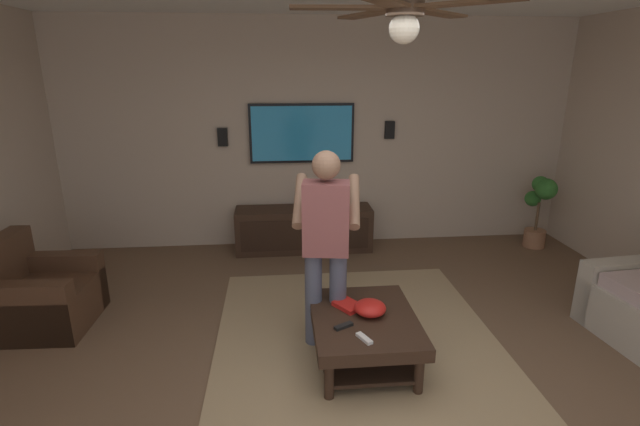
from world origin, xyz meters
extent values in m
plane|color=brown|center=(0.00, 0.00, 0.00)|extent=(7.69, 7.69, 0.00)
cube|color=#BCA893|center=(3.19, 0.00, 1.41)|extent=(0.10, 6.61, 2.83)
cube|color=#9E8460|center=(0.63, -0.09, 0.01)|extent=(2.90, 2.38, 0.01)
cube|color=#A89E8E|center=(0.88, -2.57, 0.29)|extent=(0.26, 0.85, 0.58)
cube|color=#472D1E|center=(1.25, 2.65, 0.20)|extent=(0.83, 0.83, 0.40)
cube|color=#472D1E|center=(0.93, 2.67, 0.28)|extent=(0.19, 0.81, 0.56)
cube|color=#472D1E|center=(1.57, 2.64, 0.28)|extent=(0.19, 0.81, 0.56)
cube|color=#332116|center=(0.43, -0.09, 0.35)|extent=(1.00, 0.80, 0.10)
cylinder|color=#332116|center=(0.85, -0.41, 0.15)|extent=(0.07, 0.07, 0.30)
cylinder|color=#332116|center=(0.85, 0.23, 0.15)|extent=(0.07, 0.07, 0.30)
cylinder|color=#332116|center=(0.01, -0.41, 0.15)|extent=(0.07, 0.07, 0.30)
cylinder|color=#332116|center=(0.01, 0.23, 0.15)|extent=(0.07, 0.07, 0.30)
cube|color=black|center=(0.43, -0.09, 0.10)|extent=(0.88, 0.68, 0.03)
cube|color=#332116|center=(2.86, 0.23, 0.28)|extent=(0.44, 1.70, 0.55)
cube|color=black|center=(2.63, 0.23, 0.28)|extent=(0.01, 1.56, 0.39)
cube|color=black|center=(3.10, 0.23, 1.45)|extent=(0.05, 1.30, 0.73)
cube|color=#288FCF|center=(3.07, 0.23, 1.45)|extent=(0.01, 1.24, 0.67)
cylinder|color=#4C5166|center=(0.70, 0.08, 0.41)|extent=(0.14, 0.14, 0.82)
cylinder|color=#4C5166|center=(0.72, 0.28, 0.41)|extent=(0.14, 0.14, 0.82)
cube|color=#8C4C4C|center=(0.71, 0.18, 1.11)|extent=(0.27, 0.39, 0.58)
sphere|color=#997056|center=(0.71, 0.18, 1.53)|extent=(0.22, 0.22, 0.22)
cylinder|color=#997056|center=(0.86, -0.06, 1.20)|extent=(0.49, 0.16, 0.37)
cylinder|color=#997056|center=(0.92, 0.37, 1.20)|extent=(0.49, 0.16, 0.37)
cube|color=white|center=(1.09, 0.13, 1.10)|extent=(0.05, 0.06, 0.16)
cylinder|color=#9E6B4C|center=(2.69, -2.75, 0.11)|extent=(0.26, 0.26, 0.22)
cylinder|color=brown|center=(2.69, -2.75, 0.41)|extent=(0.04, 0.04, 0.37)
sphere|color=#2D6B28|center=(2.81, -2.74, 0.61)|extent=(0.20, 0.20, 0.20)
sphere|color=#2D6B28|center=(2.64, -2.71, 0.85)|extent=(0.20, 0.20, 0.20)
sphere|color=#2D6B28|center=(2.56, -2.74, 0.80)|extent=(0.26, 0.26, 0.26)
ellipsoid|color=red|center=(0.45, -0.14, 0.46)|extent=(0.25, 0.25, 0.11)
cube|color=white|center=(0.10, -0.03, 0.41)|extent=(0.15, 0.10, 0.02)
cube|color=black|center=(0.28, 0.09, 0.41)|extent=(0.11, 0.15, 0.02)
cube|color=red|center=(0.58, 0.02, 0.42)|extent=(0.27, 0.26, 0.04)
sphere|color=red|center=(2.86, 0.13, 0.66)|extent=(0.22, 0.22, 0.22)
cube|color=black|center=(3.11, -0.88, 1.48)|extent=(0.06, 0.12, 0.22)
cube|color=black|center=(3.11, 1.20, 1.42)|extent=(0.06, 0.12, 0.22)
cylinder|color=#4C3828|center=(-0.15, -0.13, 2.53)|extent=(0.20, 0.20, 0.08)
sphere|color=silver|center=(-0.15, -0.13, 2.43)|extent=(0.16, 0.16, 0.16)
cube|color=brown|center=(0.14, -0.01, 2.53)|extent=(0.56, 0.33, 0.02)
cube|color=brown|center=(-0.13, 0.19, 2.53)|extent=(0.15, 0.57, 0.02)
cube|color=brown|center=(-0.42, 0.04, 2.53)|extent=(0.53, 0.41, 0.02)
cube|color=brown|center=(-0.37, -0.37, 2.53)|extent=(0.47, 0.49, 0.02)
cube|color=brown|center=(0.06, -0.37, 2.53)|extent=(0.47, 0.49, 0.02)
camera|label=1|loc=(-2.73, 0.55, 2.23)|focal=26.26mm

